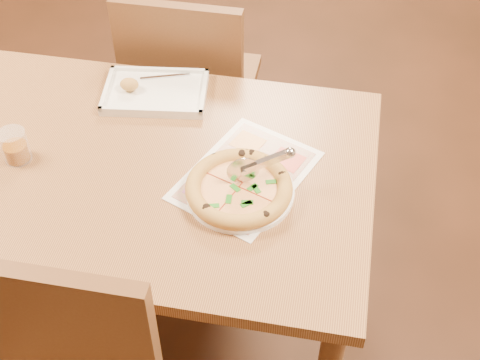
% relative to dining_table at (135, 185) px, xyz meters
% --- Properties ---
extents(dining_table, '(1.30, 0.85, 0.72)m').
position_rel_dining_table_xyz_m(dining_table, '(0.00, 0.00, 0.00)').
color(dining_table, '#9B6C3E').
rests_on(dining_table, ground).
extents(chair_far, '(0.42, 0.42, 0.47)m').
position_rel_dining_table_xyz_m(chair_far, '(-0.00, 0.60, -0.07)').
color(chair_far, brown).
rests_on(chair_far, ground).
extents(plate, '(0.35, 0.35, 0.02)m').
position_rel_dining_table_xyz_m(plate, '(0.31, -0.06, 0.09)').
color(plate, white).
rests_on(plate, dining_table).
extents(pizza, '(0.27, 0.27, 0.04)m').
position_rel_dining_table_xyz_m(pizza, '(0.31, -0.07, 0.11)').
color(pizza, gold).
rests_on(pizza, plate).
extents(pizza_cutter, '(0.16, 0.07, 0.09)m').
position_rel_dining_table_xyz_m(pizza_cutter, '(0.35, -0.03, 0.17)').
color(pizza_cutter, silver).
rests_on(pizza_cutter, pizza).
extents(appetizer_tray, '(0.33, 0.25, 0.06)m').
position_rel_dining_table_xyz_m(appetizer_tray, '(-0.02, 0.29, 0.10)').
color(appetizer_tray, white).
rests_on(appetizer_tray, dining_table).
extents(glass_tumbler, '(0.07, 0.07, 0.09)m').
position_rel_dining_table_xyz_m(glass_tumbler, '(-0.31, -0.04, 0.13)').
color(glass_tumbler, '#86460A').
rests_on(glass_tumbler, dining_table).
extents(menu, '(0.39, 0.45, 0.00)m').
position_rel_dining_table_xyz_m(menu, '(0.31, 0.01, 0.09)').
color(menu, silver).
rests_on(menu, dining_table).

